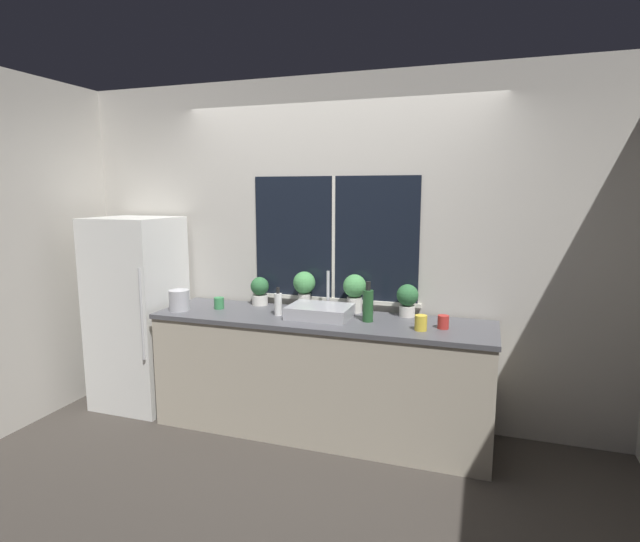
{
  "coord_description": "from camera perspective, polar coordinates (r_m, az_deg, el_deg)",
  "views": [
    {
      "loc": [
        1.15,
        -3.1,
        1.82
      ],
      "look_at": [
        0.0,
        0.31,
        1.24
      ],
      "focal_mm": 28.0,
      "sensor_mm": 36.0,
      "label": 1
    }
  ],
  "objects": [
    {
      "name": "ground_plane",
      "position": [
        3.77,
        -1.62,
        -19.73
      ],
      "size": [
        14.0,
        14.0,
        0.0
      ],
      "primitive_type": "plane",
      "color": "#38332D"
    },
    {
      "name": "counter",
      "position": [
        3.85,
        -0.02,
        -11.77
      ],
      "size": [
        2.53,
        0.65,
        0.89
      ],
      "color": "#B2A893",
      "rests_on": "ground_plane"
    },
    {
      "name": "mug_yellow",
      "position": [
        3.44,
        11.45,
        -5.82
      ],
      "size": [
        0.08,
        0.08,
        0.1
      ],
      "color": "gold",
      "rests_on": "counter"
    },
    {
      "name": "refrigerator",
      "position": [
        4.52,
        -20.1,
        -4.45
      ],
      "size": [
        0.64,
        0.63,
        1.61
      ],
      "color": "silver",
      "rests_on": "ground_plane"
    },
    {
      "name": "wall_back",
      "position": [
        3.99,
        1.72,
        2.35
      ],
      "size": [
        8.0,
        0.09,
        2.7
      ],
      "color": "#BCB7AD",
      "rests_on": "ground_plane"
    },
    {
      "name": "potted_plant_far_left",
      "position": [
        4.13,
        -6.9,
        -2.19
      ],
      "size": [
        0.15,
        0.15,
        0.23
      ],
      "color": "silver",
      "rests_on": "counter"
    },
    {
      "name": "kettle",
      "position": [
        4.07,
        -15.79,
        -3.15
      ],
      "size": [
        0.16,
        0.16,
        0.18
      ],
      "color": "#B2B2B7",
      "rests_on": "counter"
    },
    {
      "name": "wall_left",
      "position": [
        5.73,
        -17.77,
        3.96
      ],
      "size": [
        0.06,
        7.0,
        2.7
      ],
      "color": "#BCB7AD",
      "rests_on": "ground_plane"
    },
    {
      "name": "potted_plant_far_right",
      "position": [
        3.78,
        9.96,
        -3.1
      ],
      "size": [
        0.16,
        0.16,
        0.24
      ],
      "color": "silver",
      "rests_on": "counter"
    },
    {
      "name": "mug_red",
      "position": [
        3.52,
        13.9,
        -5.68
      ],
      "size": [
        0.08,
        0.08,
        0.09
      ],
      "color": "#B72D28",
      "rests_on": "counter"
    },
    {
      "name": "bottle_tall",
      "position": [
        3.6,
        5.5,
        -3.87
      ],
      "size": [
        0.08,
        0.08,
        0.29
      ],
      "color": "#235128",
      "rests_on": "counter"
    },
    {
      "name": "soap_bottle",
      "position": [
        3.78,
        -4.8,
        -3.73
      ],
      "size": [
        0.06,
        0.06,
        0.21
      ],
      "color": "white",
      "rests_on": "counter"
    },
    {
      "name": "potted_plant_center_left",
      "position": [
        3.97,
        -1.81,
        -1.7
      ],
      "size": [
        0.18,
        0.18,
        0.3
      ],
      "color": "silver",
      "rests_on": "counter"
    },
    {
      "name": "wall_right",
      "position": [
        4.75,
        31.72,
        2.07
      ],
      "size": [
        0.06,
        7.0,
        2.7
      ],
      "color": "#BCB7AD",
      "rests_on": "ground_plane"
    },
    {
      "name": "potted_plant_center_right",
      "position": [
        3.85,
        3.98,
        -2.19
      ],
      "size": [
        0.18,
        0.18,
        0.3
      ],
      "color": "silver",
      "rests_on": "counter"
    },
    {
      "name": "mug_green",
      "position": [
        4.06,
        -11.46,
        -3.61
      ],
      "size": [
        0.08,
        0.08,
        0.09
      ],
      "color": "#38844C",
      "rests_on": "counter"
    },
    {
      "name": "sink",
      "position": [
        3.71,
        0.05,
        -4.62
      ],
      "size": [
        0.46,
        0.39,
        0.32
      ],
      "color": "#ADADB2",
      "rests_on": "counter"
    }
  ]
}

